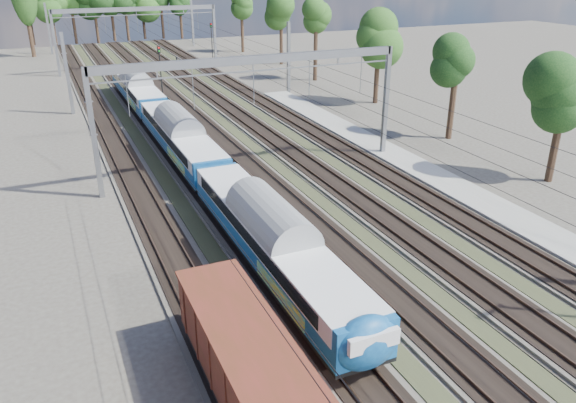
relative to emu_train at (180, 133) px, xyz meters
name	(u,v)px	position (x,y,z in m)	size (l,w,h in m)	color
track_bed	(203,124)	(4.50, 9.88, -2.32)	(21.00, 130.00, 0.34)	#47423A
platform	(465,193)	(16.50, -15.12, -2.27)	(3.00, 70.00, 0.30)	gray
catenary	(183,49)	(4.83, 17.56, 3.98)	(25.65, 130.00, 9.00)	gray
tree_belt	(165,2)	(12.48, 60.30, 5.92)	(39.57, 101.78, 11.65)	black
emu_train	(180,133)	(0.00, 0.00, 0.00)	(2.81, 59.51, 4.11)	black
freight_boxcar	(261,389)	(-4.50, -29.56, -0.40)	(2.65, 12.81, 3.30)	black
worker	(177,63)	(9.64, 41.84, -1.52)	(0.65, 0.43, 1.79)	black
signal_near	(160,66)	(3.36, 23.06, 1.44)	(0.41, 0.37, 6.10)	black
signal_far	(212,36)	(17.29, 49.04, 1.17)	(0.41, 0.38, 5.68)	black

